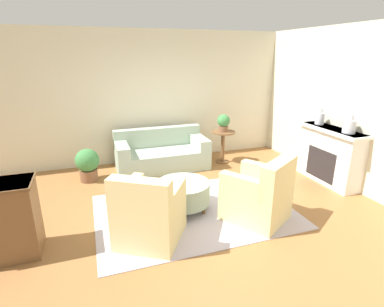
% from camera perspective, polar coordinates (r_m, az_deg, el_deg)
% --- Properties ---
extents(ground_plane, '(16.00, 16.00, 0.00)m').
position_cam_1_polar(ground_plane, '(4.70, 0.48, -10.94)').
color(ground_plane, '#996638').
extents(wall_back, '(9.18, 0.12, 2.80)m').
position_cam_1_polar(wall_back, '(6.71, -7.23, 10.56)').
color(wall_back, beige).
rests_on(wall_back, ground_plane).
extents(wall_right, '(0.12, 9.86, 2.80)m').
position_cam_1_polar(wall_right, '(5.89, 29.32, 7.28)').
color(wall_right, beige).
rests_on(wall_right, ground_plane).
extents(rug, '(2.95, 2.06, 0.01)m').
position_cam_1_polar(rug, '(4.69, 0.48, -10.89)').
color(rug, '#BCB2C1').
rests_on(rug, ground_plane).
extents(couch, '(1.87, 0.89, 0.80)m').
position_cam_1_polar(couch, '(6.33, -5.83, -0.13)').
color(couch, '#9EB29E').
rests_on(couch, ground_plane).
extents(armchair_left, '(1.06, 1.09, 0.96)m').
position_cam_1_polar(armchair_left, '(3.89, -8.19, -11.48)').
color(armchair_left, beige).
rests_on(armchair_left, rug).
extents(armchair_right, '(1.06, 1.09, 0.96)m').
position_cam_1_polar(armchair_right, '(4.42, 12.71, -7.92)').
color(armchair_right, beige).
rests_on(armchair_right, rug).
extents(ottoman_table, '(0.82, 0.82, 0.44)m').
position_cam_1_polar(ottoman_table, '(4.62, -1.73, -7.40)').
color(ottoman_table, '#9EB29E').
rests_on(ottoman_table, rug).
extents(side_table, '(0.52, 0.52, 0.71)m').
position_cam_1_polar(side_table, '(6.60, 5.91, 2.27)').
color(side_table, brown).
rests_on(side_table, ground_plane).
extents(fireplace, '(0.44, 1.37, 1.03)m').
position_cam_1_polar(fireplace, '(6.09, 24.71, -0.12)').
color(fireplace, white).
rests_on(fireplace, ground_plane).
extents(vase_mantel_near, '(0.16, 0.16, 0.30)m').
position_cam_1_polar(vase_mantel_near, '(6.18, 23.17, 6.21)').
color(vase_mantel_near, silver).
rests_on(vase_mantel_near, fireplace).
extents(vase_mantel_far, '(0.21, 0.21, 0.31)m').
position_cam_1_polar(vase_mantel_far, '(5.69, 27.78, 4.68)').
color(vase_mantel_far, silver).
rests_on(vase_mantel_far, fireplace).
extents(potted_plant_on_side_table, '(0.27, 0.27, 0.37)m').
position_cam_1_polar(potted_plant_on_side_table, '(6.49, 6.03, 5.96)').
color(potted_plant_on_side_table, brown).
rests_on(potted_plant_on_side_table, side_table).
extents(potted_plant_floor, '(0.44, 0.44, 0.63)m').
position_cam_1_polar(potted_plant_floor, '(5.96, -19.27, -1.83)').
color(potted_plant_floor, brown).
rests_on(potted_plant_floor, ground_plane).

